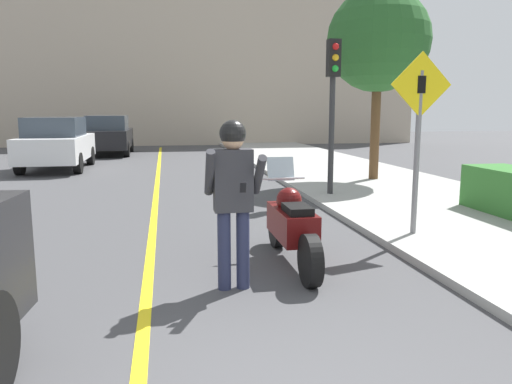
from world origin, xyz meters
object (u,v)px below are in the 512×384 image
traffic_light (333,87)px  parked_car_white (57,143)px  motorcycle (292,225)px  crossing_sign (419,126)px  street_tree (378,41)px  parked_car_black (108,135)px  person_biker (233,186)px

traffic_light → parked_car_white: 9.78m
motorcycle → traffic_light: (2.00, 4.39, 1.88)m
crossing_sign → street_tree: 6.31m
traffic_light → street_tree: size_ratio=0.67×
parked_car_white → parked_car_black: 5.52m
motorcycle → person_biker: size_ratio=1.23×
traffic_light → parked_car_black: 13.59m
crossing_sign → traffic_light: traffic_light is taller
traffic_light → parked_car_black: traffic_light is taller
person_biker → traffic_light: traffic_light is taller
motorcycle → parked_car_black: (-3.89, 16.55, 0.36)m
crossing_sign → parked_car_white: crossing_sign is taller
motorcycle → street_tree: 8.19m
crossing_sign → parked_car_black: bearing=110.6°
crossing_sign → parked_car_white: (-6.98, 10.34, -0.81)m
person_biker → parked_car_black: size_ratio=0.43×
street_tree → parked_car_white: 10.35m
motorcycle → street_tree: street_tree is taller
person_biker → parked_car_black: 17.57m
motorcycle → parked_car_white: 12.18m
motorcycle → parked_car_black: parked_car_black is taller
person_biker → parked_car_white: size_ratio=0.43×
crossing_sign → street_tree: bearing=72.1°
person_biker → crossing_sign: crossing_sign is taller
street_tree → parked_car_black: bearing=127.7°
motorcycle → parked_car_black: 17.01m
parked_car_white → motorcycle: bearing=-66.1°
person_biker → street_tree: 8.99m
street_tree → parked_car_black: 13.02m
traffic_light → motorcycle: bearing=-114.4°
motorcycle → traffic_light: 5.18m
street_tree → person_biker: bearing=-123.1°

